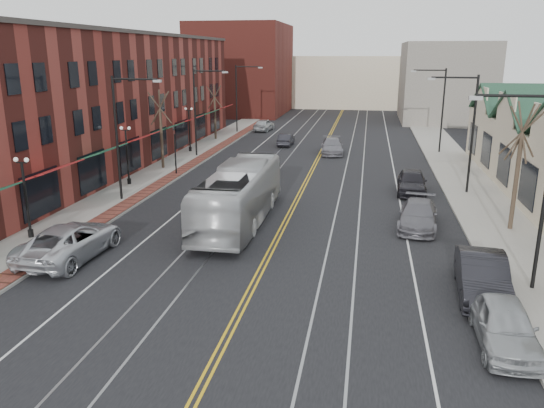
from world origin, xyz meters
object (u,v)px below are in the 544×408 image
at_px(transit_bus, 239,195).
at_px(parked_car_d, 412,182).
at_px(parked_suv, 71,241).
at_px(parked_car_b, 482,276).
at_px(parked_car_c, 418,215).
at_px(parked_car_a, 505,324).

relative_size(transit_bus, parked_car_d, 2.46).
bearing_deg(parked_suv, parked_car_b, 179.73).
bearing_deg(parked_suv, transit_bus, -132.24).
relative_size(transit_bus, parked_car_b, 2.30).
bearing_deg(parked_suv, parked_car_d, -135.07).
distance_m(transit_bus, parked_suv, 9.54).
distance_m(parked_car_b, parked_car_c, 8.77).
relative_size(transit_bus, parked_car_c, 2.35).
height_order(parked_suv, parked_car_b, parked_car_b).
bearing_deg(parked_car_b, parked_suv, -178.56).
distance_m(parked_car_a, parked_car_c, 12.56).
relative_size(parked_car_b, parked_car_c, 1.02).
height_order(transit_bus, parked_suv, transit_bus).
relative_size(parked_car_b, parked_car_d, 1.07).
xyz_separation_m(parked_suv, parked_car_a, (18.60, -4.76, -0.07)).
xyz_separation_m(transit_bus, parked_car_a, (11.91, -11.50, -0.90)).
bearing_deg(parked_car_d, transit_bus, -136.85).
xyz_separation_m(parked_suv, parked_car_d, (16.99, 15.51, -0.02)).
xyz_separation_m(transit_bus, parked_car_c, (10.11, 0.92, -0.93)).
relative_size(parked_car_c, parked_car_d, 1.05).
height_order(parked_car_a, parked_car_d, parked_car_d).
bearing_deg(parked_car_c, parked_car_d, 95.62).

